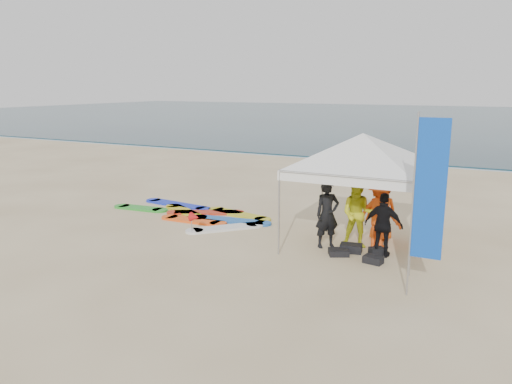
{
  "coord_description": "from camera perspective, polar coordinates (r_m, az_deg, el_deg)",
  "views": [
    {
      "loc": [
        7.5,
        -10.33,
        4.31
      ],
      "look_at": [
        0.93,
        2.6,
        1.2
      ],
      "focal_mm": 35.0,
      "sensor_mm": 36.0,
      "label": 1
    }
  ],
  "objects": [
    {
      "name": "person_black_b",
      "position": [
        13.09,
        14.38,
        -3.69
      ],
      "size": [
        0.99,
        0.45,
        1.67
      ],
      "primitive_type": "imported",
      "rotation": [
        0.0,
        0.0,
        3.1
      ],
      "color": "black",
      "rests_on": "ground"
    },
    {
      "name": "surfboard_spread",
      "position": [
        16.96,
        -6.41,
        -2.58
      ],
      "size": [
        5.62,
        3.14,
        0.07
      ],
      "color": "gold",
      "rests_on": "ground"
    },
    {
      "name": "feather_flag",
      "position": [
        10.44,
        19.1,
        0.03
      ],
      "size": [
        0.64,
        0.04,
        3.82
      ],
      "color": "#A5A5A8",
      "rests_on": "ground"
    },
    {
      "name": "person_seated",
      "position": [
        13.97,
        18.47,
        -4.52
      ],
      "size": [
        0.32,
        0.88,
        0.93
      ],
      "primitive_type": "imported",
      "rotation": [
        0.0,
        0.0,
        1.52
      ],
      "color": "orange",
      "rests_on": "ground"
    },
    {
      "name": "marker_pennant",
      "position": [
        14.85,
        -7.02,
        -2.88
      ],
      "size": [
        0.28,
        0.28,
        0.64
      ],
      "color": "#A5A5A8",
      "rests_on": "ground"
    },
    {
      "name": "person_yellow",
      "position": [
        13.69,
        11.55,
        -2.48
      ],
      "size": [
        0.99,
        0.82,
        1.85
      ],
      "primitive_type": "imported",
      "rotation": [
        0.0,
        0.0,
        0.14
      ],
      "color": "yellow",
      "rests_on": "ground"
    },
    {
      "name": "gear_pile",
      "position": [
        13.22,
        11.37,
        -6.74
      ],
      "size": [
        1.51,
        1.06,
        0.22
      ],
      "color": "black",
      "rests_on": "ground"
    },
    {
      "name": "canopy_tent",
      "position": [
        13.45,
        12.14,
        6.55
      ],
      "size": [
        4.67,
        4.67,
        3.52
      ],
      "color": "#A5A5A8",
      "rests_on": "ground"
    },
    {
      "name": "shoreline_foam",
      "position": [
        29.81,
        12.11,
        3.53
      ],
      "size": [
        160.0,
        1.2,
        0.01
      ],
      "primitive_type": "cube",
      "color": "silver",
      "rests_on": "ground"
    },
    {
      "name": "person_orange_a",
      "position": [
        13.82,
        13.95,
        -2.41
      ],
      "size": [
        1.32,
        0.93,
        1.87
      ],
      "primitive_type": "imported",
      "rotation": [
        0.0,
        0.0,
        2.93
      ],
      "color": "#FF5416",
      "rests_on": "ground"
    },
    {
      "name": "person_black_a",
      "position": [
        13.55,
        8.15,
        -2.55
      ],
      "size": [
        0.79,
        0.77,
        1.83
      ],
      "primitive_type": "imported",
      "rotation": [
        0.0,
        0.0,
        0.75
      ],
      "color": "black",
      "rests_on": "ground"
    },
    {
      "name": "ocean",
      "position": [
        70.86,
        21.03,
        7.86
      ],
      "size": [
        160.0,
        84.0,
        0.08
      ],
      "primitive_type": "cube",
      "color": "#0C2633",
      "rests_on": "ground"
    },
    {
      "name": "person_orange_b",
      "position": [
        14.48,
        14.14,
        -2.11
      ],
      "size": [
        0.98,
        0.84,
        1.69
      ],
      "primitive_type": "imported",
      "rotation": [
        0.0,
        0.0,
        3.59
      ],
      "color": "#FB5E16",
      "rests_on": "ground"
    },
    {
      "name": "ground",
      "position": [
        13.48,
        -8.61,
        -6.7
      ],
      "size": [
        120.0,
        120.0,
        0.0
      ],
      "primitive_type": "plane",
      "color": "beige",
      "rests_on": "ground"
    }
  ]
}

